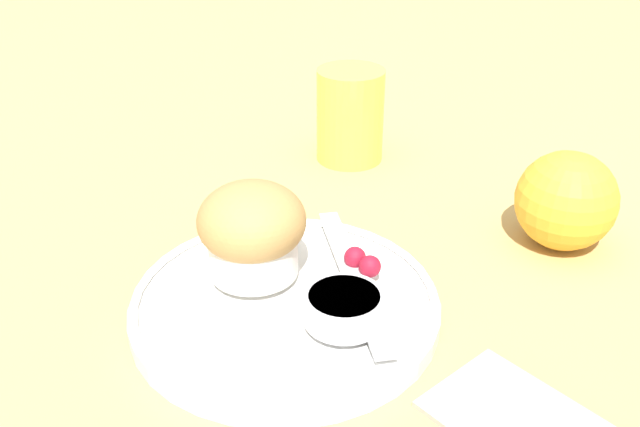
{
  "coord_description": "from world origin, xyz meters",
  "views": [
    {
      "loc": [
        0.34,
        -0.25,
        0.32
      ],
      "look_at": [
        -0.01,
        0.05,
        0.06
      ],
      "focal_mm": 40.0,
      "sensor_mm": 36.0,
      "label": 1
    }
  ],
  "objects_px": {
    "muffin": "(254,229)",
    "butter_knife": "(353,276)",
    "juice_glass": "(350,115)",
    "orange_fruit": "(566,201)"
  },
  "relations": [
    {
      "from": "butter_knife",
      "to": "juice_glass",
      "type": "xyz_separation_m",
      "value": [
        -0.18,
        0.17,
        0.03
      ]
    },
    {
      "from": "orange_fruit",
      "to": "juice_glass",
      "type": "xyz_separation_m",
      "value": [
        -0.24,
        -0.02,
        0.01
      ]
    },
    {
      "from": "butter_knife",
      "to": "muffin",
      "type": "bearing_deg",
      "value": -108.86
    },
    {
      "from": "muffin",
      "to": "butter_knife",
      "type": "xyz_separation_m",
      "value": [
        0.05,
        0.05,
        -0.03
      ]
    },
    {
      "from": "butter_knife",
      "to": "orange_fruit",
      "type": "distance_m",
      "value": 0.19
    },
    {
      "from": "butter_knife",
      "to": "juice_glass",
      "type": "relative_size",
      "value": 1.75
    },
    {
      "from": "orange_fruit",
      "to": "juice_glass",
      "type": "distance_m",
      "value": 0.24
    },
    {
      "from": "muffin",
      "to": "juice_glass",
      "type": "distance_m",
      "value": 0.25
    },
    {
      "from": "orange_fruit",
      "to": "muffin",
      "type": "bearing_deg",
      "value": -115.46
    },
    {
      "from": "muffin",
      "to": "butter_knife",
      "type": "distance_m",
      "value": 0.08
    }
  ]
}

